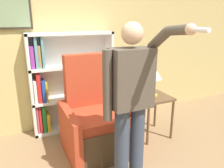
# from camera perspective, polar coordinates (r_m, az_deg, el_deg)

# --- Properties ---
(wall_back) EXTENTS (8.00, 0.11, 2.80)m
(wall_back) POSITION_cam_1_polar(r_m,az_deg,el_deg) (3.53, -15.29, 10.60)
(wall_back) COLOR tan
(wall_back) RESTS_ON ground_plane
(bookcase) EXTENTS (1.31, 0.28, 1.55)m
(bookcase) POSITION_cam_1_polar(r_m,az_deg,el_deg) (3.52, -12.24, 0.16)
(bookcase) COLOR white
(bookcase) RESTS_ON ground_plane
(armchair) EXTENTS (0.87, 0.85, 1.29)m
(armchair) POSITION_cam_1_polar(r_m,az_deg,el_deg) (3.00, -4.14, -9.98)
(armchair) COLOR #4C3823
(armchair) RESTS_ON ground_plane
(person_standing) EXTENTS (0.55, 0.78, 1.72)m
(person_standing) POSITION_cam_1_polar(r_m,az_deg,el_deg) (2.15, 4.96, -4.13)
(person_standing) COLOR #384256
(person_standing) RESTS_ON ground_plane
(side_table) EXTENTS (0.48, 0.48, 0.64)m
(side_table) POSITION_cam_1_polar(r_m,az_deg,el_deg) (3.34, 10.60, -4.82)
(side_table) COLOR brown
(side_table) RESTS_ON ground_plane
(table_lamp) EXTENTS (0.23, 0.23, 0.43)m
(table_lamp) POSITION_cam_1_polar(r_m,az_deg,el_deg) (3.21, 11.01, 2.43)
(table_lamp) COLOR gold
(table_lamp) RESTS_ON side_table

